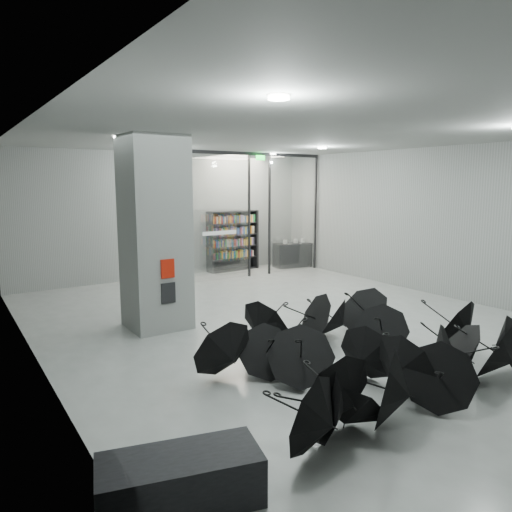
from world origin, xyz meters
TOP-DOWN VIEW (x-y plane):
  - room at (0.00, 0.00)m, footprint 14.00×14.02m
  - column at (-2.50, 2.00)m, footprint 1.20×1.20m
  - fire_cabinet at (-2.50, 1.38)m, footprint 0.28×0.04m
  - info_panel at (-2.50, 1.38)m, footprint 0.30×0.03m
  - exit_sign at (2.40, 5.30)m, footprint 0.30×0.06m
  - glass_partition at (2.39, 5.50)m, footprint 5.06×0.08m
  - bench at (-4.50, -3.50)m, footprint 1.66×1.03m
  - bookshelf at (2.23, 6.75)m, footprint 1.91×0.48m
  - shop_counter at (4.43, 6.12)m, footprint 1.51×0.79m
  - umbrella_cluster at (-0.83, -2.46)m, footprint 5.51×4.50m

SIDE VIEW (x-z plane):
  - bench at x=-4.50m, z-range 0.00..0.50m
  - umbrella_cluster at x=-0.83m, z-range -0.35..0.97m
  - shop_counter at x=4.43m, z-range 0.00..0.87m
  - info_panel at x=-2.50m, z-range 0.64..1.06m
  - bookshelf at x=2.23m, z-range 0.00..2.08m
  - fire_cabinet at x=-2.50m, z-range 1.16..1.54m
  - column at x=-2.50m, z-range 0.00..4.00m
  - glass_partition at x=2.39m, z-range 0.18..4.18m
  - room at x=0.00m, z-range 0.84..4.85m
  - exit_sign at x=2.40m, z-range 3.74..3.90m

